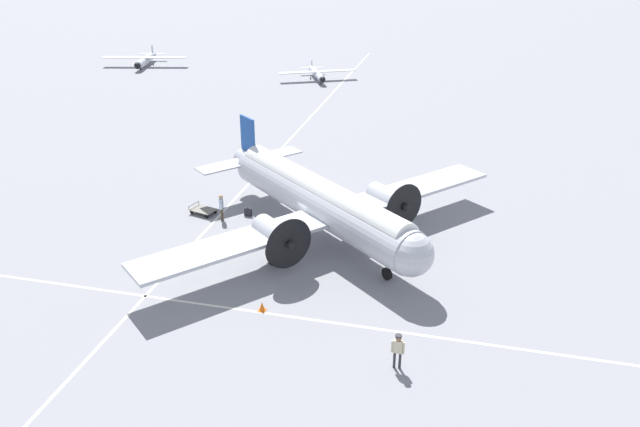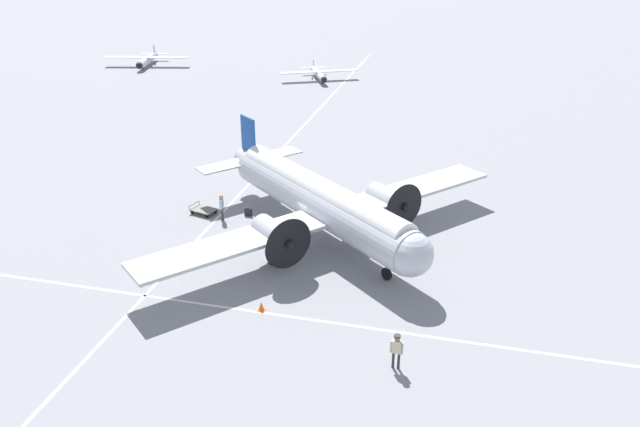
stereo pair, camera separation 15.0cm
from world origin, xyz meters
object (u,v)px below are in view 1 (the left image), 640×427
Objects in this scene: crew_foreground at (398,347)px; light_aircraft_distant at (145,60)px; light_aircraft_taxiing at (317,74)px; passenger_boarding at (221,205)px; baggage_cart at (203,210)px; traffic_cone at (262,307)px; suitcase_near_door at (248,212)px; airliner_main at (324,203)px.

light_aircraft_distant is at bearing 129.21° from crew_foreground.
light_aircraft_distant is at bearing -121.72° from light_aircraft_taxiing.
passenger_boarding is 0.96× the size of baggage_cart.
light_aircraft_distant is 62.37m from traffic_cone.
suitcase_near_door is at bearing 116.18° from passenger_boarding.
airliner_main is at bearing -98.25° from traffic_cone.
light_aircraft_distant is at bearing 137.98° from baggage_cart.
light_aircraft_distant is at bearing -54.63° from suitcase_near_door.
baggage_cart is 12.44m from traffic_cone.
passenger_boarding is 1.93m from suitcase_near_door.
light_aircraft_taxiing is (16.65, -52.50, -0.28)m from crew_foreground.
passenger_boarding is (7.06, -1.11, -1.37)m from airliner_main.
airliner_main is 11.23× the size of passenger_boarding.
airliner_main is at bearing 159.17° from suitcase_near_door.
passenger_boarding is at bearing -5.35° from baggage_cart.
airliner_main reaches higher than traffic_cone.
passenger_boarding reaches higher than traffic_cone.
light_aircraft_taxiing is at bearing -79.10° from traffic_cone.
suitcase_near_door is 39.65m from light_aircraft_taxiing.
baggage_cart is (14.55, -12.76, -0.81)m from crew_foreground.
crew_foreground is at bearing -8.31° from light_aircraft_taxiing.
crew_foreground is 0.92× the size of baggage_cart.
baggage_cart reaches higher than traffic_cone.
airliner_main is 2.22× the size of light_aircraft_taxiing.
light_aircraft_distant is (41.23, -55.00, -0.21)m from crew_foreground.
light_aircraft_distant is 24.70m from light_aircraft_taxiing.
crew_foreground is at bearing -21.41° from airliner_main.
suitcase_near_door is (11.55, -13.18, -0.81)m from crew_foreground.
passenger_boarding is at bearing 20.75° from light_aircraft_distant.
light_aircraft_taxiing is (10.76, -41.46, -1.67)m from airliner_main.
baggage_cart is at bearing 7.98° from suitcase_near_door.
suitcase_near_door is 0.31× the size of baggage_cart.
airliner_main is 7.27m from passenger_boarding.
baggage_cart is (8.66, -1.73, -2.19)m from airliner_main.
light_aircraft_distant reaches higher than passenger_boarding.
passenger_boarding is 0.16× the size of light_aircraft_distant.
crew_foreground is 55.08m from light_aircraft_taxiing.
airliner_main is 56.43m from light_aircraft_distant.
traffic_cone is (-9.57, 49.69, -0.57)m from light_aircraft_taxiing.
airliner_main is 40.86× the size of traffic_cone.
crew_foreground is (-5.89, 11.03, -1.38)m from airliner_main.
baggage_cart is 49.96m from light_aircraft_distant.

